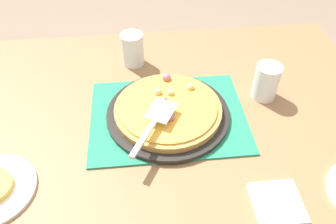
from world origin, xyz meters
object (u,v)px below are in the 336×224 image
Objects in this scene: napkin_stack at (277,203)px; pizza_pan at (168,114)px; cup_near at (266,82)px; pizza_server at (154,122)px; cup_far at (133,49)px; pizza at (168,109)px.

pizza_pan is at bearing -54.84° from napkin_stack.
cup_near is 1.00× the size of napkin_stack.
pizza_pan is at bearing -119.14° from pizza_server.
pizza_server is 0.38m from napkin_stack.
cup_near is (-0.32, -0.07, 0.05)m from pizza_pan.
cup_far reaches higher than pizza_pan.
cup_near is 0.48m from cup_far.
pizza_pan is 3.17× the size of napkin_stack.
pizza_pan is 3.17× the size of cup_near.
pizza_pan reaches higher than napkin_stack.
pizza_server is (0.37, 0.15, 0.01)m from cup_near.
cup_far is 0.71m from napkin_stack.
cup_far is at bearing -82.39° from pizza_server.
pizza_pan is 3.17× the size of cup_far.
pizza_server reaches higher than pizza.
cup_near is at bearing 151.68° from cup_far.
cup_near reaches higher than pizza.
pizza is (-0.00, -0.00, 0.02)m from pizza_pan.
pizza_pan is at bearing 75.61° from pizza.
cup_far is at bearing -71.50° from pizza_pan.
cup_near is 1.00× the size of cup_far.
cup_far is (0.42, -0.23, 0.00)m from cup_near.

